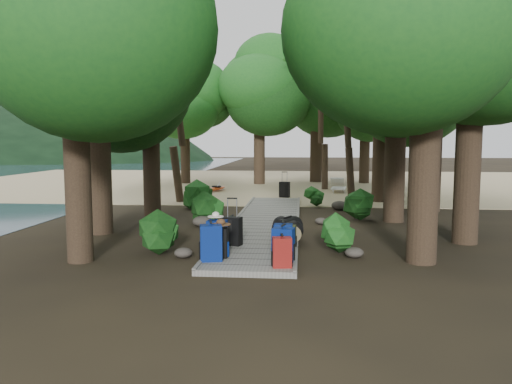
# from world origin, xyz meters

# --- Properties ---
(ground) EXTENTS (120.00, 120.00, 0.00)m
(ground) POSITION_xyz_m (0.00, 0.00, 0.00)
(ground) COLOR #2C2316
(ground) RESTS_ON ground
(sand_beach) EXTENTS (40.00, 22.00, 0.02)m
(sand_beach) POSITION_xyz_m (0.00, 16.00, 0.01)
(sand_beach) COLOR tan
(sand_beach) RESTS_ON ground
(boardwalk) EXTENTS (2.00, 12.00, 0.12)m
(boardwalk) POSITION_xyz_m (0.00, 1.00, 0.06)
(boardwalk) COLOR slate
(boardwalk) RESTS_ON ground
(backpack_left_a) EXTENTS (0.50, 0.40, 0.82)m
(backpack_left_a) POSITION_xyz_m (-0.77, -4.22, 0.53)
(backpack_left_a) COLOR navy
(backpack_left_a) RESTS_ON boardwalk
(backpack_left_b) EXTENTS (0.39, 0.29, 0.70)m
(backpack_left_b) POSITION_xyz_m (-0.66, -3.90, 0.47)
(backpack_left_b) COLOR black
(backpack_left_b) RESTS_ON boardwalk
(backpack_left_c) EXTENTS (0.45, 0.34, 0.77)m
(backpack_left_c) POSITION_xyz_m (-0.79, -3.33, 0.51)
(backpack_left_c) COLOR navy
(backpack_left_c) RESTS_ON boardwalk
(backpack_left_d) EXTENTS (0.42, 0.33, 0.60)m
(backpack_left_d) POSITION_xyz_m (-0.66, -1.88, 0.42)
(backpack_left_d) COLOR navy
(backpack_left_d) RESTS_ON boardwalk
(backpack_right_a) EXTENTS (0.40, 0.31, 0.65)m
(backpack_right_a) POSITION_xyz_m (0.70, -4.60, 0.45)
(backpack_right_a) COLOR maroon
(backpack_right_a) RESTS_ON boardwalk
(backpack_right_b) EXTENTS (0.48, 0.38, 0.77)m
(backpack_right_b) POSITION_xyz_m (0.71, -4.15, 0.50)
(backpack_right_b) COLOR navy
(backpack_right_b) RESTS_ON boardwalk
(backpack_right_c) EXTENTS (0.41, 0.30, 0.69)m
(backpack_right_c) POSITION_xyz_m (0.67, -3.25, 0.46)
(backpack_right_c) COLOR navy
(backpack_right_c) RESTS_ON boardwalk
(backpack_right_d) EXTENTS (0.40, 0.31, 0.58)m
(backpack_right_d) POSITION_xyz_m (0.76, -2.83, 0.41)
(backpack_right_d) COLOR #2E3717
(backpack_right_d) RESTS_ON boardwalk
(duffel_right_khaki) EXTENTS (0.52, 0.67, 0.40)m
(duffel_right_khaki) POSITION_xyz_m (0.82, -1.98, 0.32)
(duffel_right_khaki) COLOR olive
(duffel_right_khaki) RESTS_ON boardwalk
(duffel_right_black) EXTENTS (0.79, 0.92, 0.49)m
(duffel_right_black) POSITION_xyz_m (0.72, -1.56, 0.37)
(duffel_right_black) COLOR black
(duffel_right_black) RESTS_ON boardwalk
(suitcase_on_boardwalk) EXTENTS (0.48, 0.36, 0.67)m
(suitcase_on_boardwalk) POSITION_xyz_m (-0.55, -2.66, 0.46)
(suitcase_on_boardwalk) COLOR black
(suitcase_on_boardwalk) RESTS_ON boardwalk
(lone_suitcase_on_sand) EXTENTS (0.50, 0.37, 0.70)m
(lone_suitcase_on_sand) POSITION_xyz_m (0.31, 8.09, 0.37)
(lone_suitcase_on_sand) COLOR black
(lone_suitcase_on_sand) RESTS_ON sand_beach
(hat_brown) EXTENTS (0.42, 0.42, 0.13)m
(hat_brown) POSITION_xyz_m (-0.61, -3.94, 0.89)
(hat_brown) COLOR #51351E
(hat_brown) RESTS_ON backpack_left_b
(hat_white) EXTENTS (0.36, 0.36, 0.12)m
(hat_white) POSITION_xyz_m (-0.83, -3.30, 0.95)
(hat_white) COLOR silver
(hat_white) RESTS_ON backpack_left_c
(kayak) EXTENTS (1.84, 3.57, 0.35)m
(kayak) POSITION_xyz_m (-3.19, 10.48, 0.20)
(kayak) COLOR #C13E10
(kayak) RESTS_ON sand_beach
(sun_lounger) EXTENTS (0.96, 2.15, 0.67)m
(sun_lounger) POSITION_xyz_m (2.89, 10.58, 0.36)
(sun_lounger) COLOR silver
(sun_lounger) RESTS_ON sand_beach
(tree_right_a) EXTENTS (5.36, 5.36, 8.94)m
(tree_right_a) POSITION_xyz_m (3.60, -3.49, 4.47)
(tree_right_a) COLOR black
(tree_right_a) RESTS_ON ground
(tree_right_b) EXTENTS (4.95, 4.95, 8.84)m
(tree_right_b) POSITION_xyz_m (5.17, -1.33, 4.42)
(tree_right_b) COLOR black
(tree_right_b) RESTS_ON ground
(tree_right_c) EXTENTS (5.32, 5.32, 9.20)m
(tree_right_c) POSITION_xyz_m (3.99, 1.89, 4.60)
(tree_right_c) COLOR black
(tree_right_c) RESTS_ON ground
(tree_right_d) EXTENTS (5.99, 5.99, 10.99)m
(tree_right_d) POSITION_xyz_m (5.71, 4.42, 5.50)
(tree_right_d) COLOR black
(tree_right_d) RESTS_ON ground
(tree_right_e) EXTENTS (4.92, 4.92, 8.86)m
(tree_right_e) POSITION_xyz_m (4.30, 6.99, 4.43)
(tree_right_e) COLOR black
(tree_right_e) RESTS_ON ground
(tree_right_f) EXTENTS (6.06, 6.06, 10.83)m
(tree_right_f) POSITION_xyz_m (6.93, 9.49, 5.41)
(tree_right_f) COLOR black
(tree_right_f) RESTS_ON ground
(tree_left_a) EXTENTS (4.65, 4.65, 7.76)m
(tree_left_a) POSITION_xyz_m (-3.63, -4.05, 3.88)
(tree_left_a) COLOR black
(tree_left_a) RESTS_ON ground
(tree_left_b) EXTENTS (5.57, 5.57, 10.02)m
(tree_left_b) POSITION_xyz_m (-4.51, -0.88, 5.01)
(tree_left_b) COLOR black
(tree_left_b) RESTS_ON ground
(tree_left_c) EXTENTS (4.77, 4.77, 8.29)m
(tree_left_c) POSITION_xyz_m (-4.02, 2.42, 4.15)
(tree_left_c) COLOR black
(tree_left_c) RESTS_ON ground
(tree_back_a) EXTENTS (5.35, 5.35, 9.26)m
(tree_back_a) POSITION_xyz_m (-1.40, 14.89, 4.63)
(tree_back_a) COLOR black
(tree_back_a) RESTS_ON ground
(tree_back_b) EXTENTS (5.78, 5.78, 10.32)m
(tree_back_b) POSITION_xyz_m (1.93, 16.65, 5.16)
(tree_back_b) COLOR black
(tree_back_b) RESTS_ON ground
(tree_back_c) EXTENTS (4.77, 4.77, 8.58)m
(tree_back_c) POSITION_xyz_m (4.79, 16.07, 4.29)
(tree_back_c) COLOR black
(tree_back_c) RESTS_ON ground
(tree_back_d) EXTENTS (4.79, 4.79, 7.98)m
(tree_back_d) POSITION_xyz_m (-5.82, 14.99, 3.99)
(tree_back_d) COLOR black
(tree_back_d) RESTS_ON ground
(palm_right_a) EXTENTS (4.02, 4.02, 6.85)m
(palm_right_a) POSITION_xyz_m (3.20, 6.13, 3.42)
(palm_right_a) COLOR #123910
(palm_right_a) RESTS_ON ground
(palm_right_b) EXTENTS (4.41, 4.41, 8.52)m
(palm_right_b) POSITION_xyz_m (5.17, 11.34, 4.26)
(palm_right_b) COLOR #123910
(palm_right_b) RESTS_ON ground
(palm_right_c) EXTENTS (4.47, 4.47, 7.11)m
(palm_right_c) POSITION_xyz_m (2.53, 12.24, 3.55)
(palm_right_c) COLOR #123910
(palm_right_c) RESTS_ON ground
(palm_left_a) EXTENTS (4.39, 4.39, 6.98)m
(palm_left_a) POSITION_xyz_m (-4.22, 6.10, 3.49)
(palm_left_a) COLOR #123910
(palm_left_a) RESTS_ON ground
(rock_left_a) EXTENTS (0.41, 0.37, 0.22)m
(rock_left_a) POSITION_xyz_m (-1.52, -3.53, 0.11)
(rock_left_a) COLOR #4C473F
(rock_left_a) RESTS_ON ground
(rock_left_b) EXTENTS (0.33, 0.30, 0.18)m
(rock_left_b) POSITION_xyz_m (-2.31, -1.60, 0.09)
(rock_left_b) COLOR #4C473F
(rock_left_b) RESTS_ON ground
(rock_left_c) EXTENTS (0.59, 0.53, 0.33)m
(rock_left_c) POSITION_xyz_m (-1.87, 0.39, 0.16)
(rock_left_c) COLOR #4C473F
(rock_left_c) RESTS_ON ground
(rock_left_d) EXTENTS (0.31, 0.28, 0.17)m
(rock_left_d) POSITION_xyz_m (-2.29, 3.32, 0.08)
(rock_left_d) COLOR #4C473F
(rock_left_d) RESTS_ON ground
(rock_right_a) EXTENTS (0.42, 0.38, 0.23)m
(rock_right_a) POSITION_xyz_m (2.24, -3.18, 0.11)
(rock_right_a) COLOR #4C473F
(rock_right_a) RESTS_ON ground
(rock_right_b) EXTENTS (0.41, 0.37, 0.23)m
(rock_right_b) POSITION_xyz_m (2.26, -0.78, 0.11)
(rock_right_b) COLOR #4C473F
(rock_right_b) RESTS_ON ground
(rock_right_c) EXTENTS (0.37, 0.33, 0.20)m
(rock_right_c) POSITION_xyz_m (1.68, 1.16, 0.10)
(rock_right_c) COLOR #4C473F
(rock_right_c) RESTS_ON ground
(rock_right_d) EXTENTS (0.61, 0.55, 0.34)m
(rock_right_d) POSITION_xyz_m (2.48, 4.38, 0.17)
(rock_right_d) COLOR #4C473F
(rock_right_d) RESTS_ON ground
(shrub_left_a) EXTENTS (1.03, 1.03, 0.92)m
(shrub_left_a) POSITION_xyz_m (-2.11, -3.10, 0.46)
(shrub_left_a) COLOR #174F1A
(shrub_left_a) RESTS_ON ground
(shrub_left_b) EXTENTS (0.96, 0.96, 0.86)m
(shrub_left_b) POSITION_xyz_m (-1.83, 0.85, 0.43)
(shrub_left_b) COLOR #174F1A
(shrub_left_b) RESTS_ON ground
(shrub_left_c) EXTENTS (1.15, 1.15, 1.04)m
(shrub_left_c) POSITION_xyz_m (-2.85, 4.28, 0.52)
(shrub_left_c) COLOR #174F1A
(shrub_left_c) RESTS_ON ground
(shrub_right_a) EXTENTS (0.87, 0.87, 0.78)m
(shrub_right_a) POSITION_xyz_m (1.89, -2.77, 0.39)
(shrub_right_a) COLOR #174F1A
(shrub_right_a) RESTS_ON ground
(shrub_right_b) EXTENTS (1.12, 1.12, 1.00)m
(shrub_right_b) POSITION_xyz_m (2.96, 2.14, 0.50)
(shrub_right_b) COLOR #174F1A
(shrub_right_b) RESTS_ON ground
(shrub_right_c) EXTENTS (0.80, 0.80, 0.72)m
(shrub_right_c) POSITION_xyz_m (1.63, 5.20, 0.36)
(shrub_right_c) COLOR #174F1A
(shrub_right_c) RESTS_ON ground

